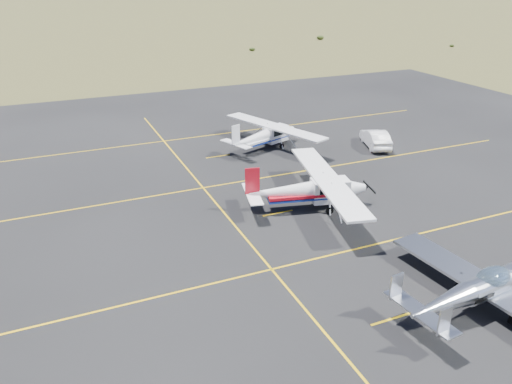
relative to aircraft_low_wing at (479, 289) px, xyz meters
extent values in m
plane|color=#383D1C|center=(-0.80, 4.42, -1.08)|extent=(1600.00, 1600.00, 0.00)
cube|color=black|center=(-0.80, 11.42, -1.08)|extent=(72.00, 72.00, 0.02)
cube|color=silver|center=(0.77, 0.07, -0.22)|extent=(2.65, 10.44, 0.14)
ellipsoid|color=#99BFD8|center=(0.77, 0.07, 0.33)|extent=(1.98, 1.25, 0.94)
cube|color=silver|center=(-3.46, -0.34, 0.10)|extent=(1.13, 3.50, 0.07)
cube|color=silver|center=(-3.51, -1.61, 0.62)|extent=(0.63, 0.13, 1.15)
cube|color=silver|center=(-3.75, 0.90, 0.62)|extent=(0.63, 0.13, 1.15)
cylinder|color=black|center=(0.67, -1.32, -0.84)|extent=(0.47, 0.17, 0.46)
cylinder|color=black|center=(0.41, 1.42, -0.84)|extent=(0.47, 0.17, 0.46)
cube|color=white|center=(-0.44, 11.56, 0.02)|extent=(2.49, 1.67, 1.40)
cube|color=white|center=(-0.64, 11.60, 0.74)|extent=(4.11, 11.46, 0.14)
cube|color=black|center=(-0.44, 11.56, 0.31)|extent=(1.89, 1.57, 0.57)
cube|color=red|center=(-1.75, 11.86, -0.09)|extent=(5.32, 2.33, 0.19)
cube|color=red|center=(-5.18, 12.65, 1.00)|extent=(0.87, 0.27, 1.66)
cube|color=white|center=(-5.18, 12.65, 0.17)|extent=(1.50, 3.40, 0.06)
cylinder|color=black|center=(0.87, 11.26, -0.88)|extent=(0.39, 0.18, 0.37)
cylinder|color=black|center=(-0.98, 10.57, -0.84)|extent=(0.47, 0.23, 0.46)
cylinder|color=black|center=(-0.50, 12.69, -0.84)|extent=(0.47, 0.23, 0.46)
cube|color=white|center=(1.62, 23.65, -0.08)|extent=(2.33, 1.74, 1.28)
cube|color=white|center=(1.44, 23.58, 0.59)|extent=(4.98, 10.27, 0.13)
cube|color=black|center=(1.62, 23.65, 0.19)|extent=(1.81, 1.58, 0.52)
cube|color=white|center=(0.47, 23.22, -0.17)|extent=(4.82, 2.67, 0.17)
cube|color=white|center=(-2.55, 22.11, 0.82)|extent=(0.78, 0.34, 1.51)
cube|color=white|center=(-2.55, 22.11, 0.07)|extent=(1.72, 3.09, 0.06)
cylinder|color=black|center=(2.77, 24.08, -0.90)|extent=(0.35, 0.21, 0.34)
cylinder|color=black|center=(1.70, 22.62, -0.86)|extent=(0.43, 0.26, 0.42)
cylinder|color=black|center=(1.01, 24.48, -0.86)|extent=(0.43, 0.26, 0.42)
imported|color=white|center=(9.07, 19.98, -0.35)|extent=(2.89, 4.65, 1.45)
camera|label=1|loc=(-15.83, -12.49, 12.48)|focal=35.00mm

